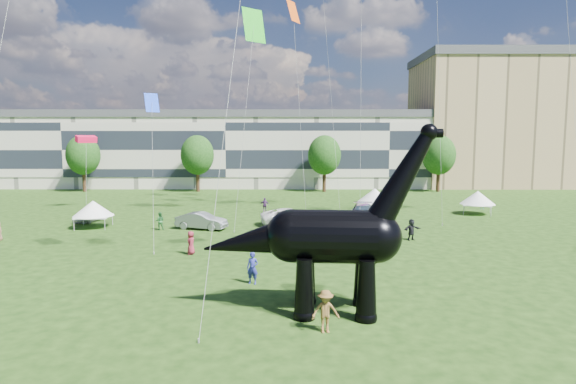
{
  "coord_description": "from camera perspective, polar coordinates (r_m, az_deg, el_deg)",
  "views": [
    {
      "loc": [
        2.44,
        -22.71,
        8.45
      ],
      "look_at": [
        2.37,
        8.0,
        5.0
      ],
      "focal_mm": 30.0,
      "sensor_mm": 36.0,
      "label": 1
    }
  ],
  "objects": [
    {
      "name": "tree_far_right",
      "position": [
        79.32,
        17.46,
        4.55
      ],
      "size": [
        5.2,
        5.2,
        9.44
      ],
      "color": "#382314",
      "rests_on": "ground"
    },
    {
      "name": "dinosaur_sculpture",
      "position": [
        23.36,
        4.38,
        -5.64
      ],
      "size": [
        11.62,
        3.4,
        9.48
      ],
      "rotation": [
        0.0,
        0.0,
        -0.08
      ],
      "color": "black",
      "rests_on": "ground"
    },
    {
      "name": "gazebo_left",
      "position": [
        49.0,
        -22.09,
        -1.84
      ],
      "size": [
        4.08,
        4.08,
        2.59
      ],
      "rotation": [
        0.0,
        0.0,
        0.1
      ],
      "color": "white",
      "rests_on": "ground"
    },
    {
      "name": "car_grey",
      "position": [
        45.54,
        -10.22,
        -3.38
      ],
      "size": [
        5.04,
        2.91,
        1.57
      ],
      "primitive_type": "imported",
      "rotation": [
        0.0,
        0.0,
        1.29
      ],
      "color": "gray",
      "rests_on": "ground"
    },
    {
      "name": "ground",
      "position": [
        24.35,
        -5.81,
        -13.92
      ],
      "size": [
        220.0,
        220.0,
        0.0
      ],
      "primitive_type": "plane",
      "color": "#16330C",
      "rests_on": "ground"
    },
    {
      "name": "tree_mid_left",
      "position": [
        77.11,
        -10.7,
        4.69
      ],
      "size": [
        5.2,
        5.2,
        9.44
      ],
      "color": "#382314",
      "rests_on": "ground"
    },
    {
      "name": "car_dark",
      "position": [
        49.95,
        8.86,
        -2.44
      ],
      "size": [
        3.16,
        6.04,
        1.67
      ],
      "primitive_type": "imported",
      "rotation": [
        0.0,
        0.0,
        -0.15
      ],
      "color": "#595960",
      "rests_on": "ground"
    },
    {
      "name": "car_silver",
      "position": [
        52.85,
        -22.44,
        -2.51
      ],
      "size": [
        2.3,
        4.36,
        1.41
      ],
      "primitive_type": "imported",
      "rotation": [
        0.0,
        0.0,
        -0.16
      ],
      "color": "#BCBBC0",
      "rests_on": "ground"
    },
    {
      "name": "gazebo_far",
      "position": [
        57.42,
        21.56,
        -0.65
      ],
      "size": [
        4.87,
        4.87,
        2.63
      ],
      "rotation": [
        0.0,
        0.0,
        -0.37
      ],
      "color": "white",
      "rests_on": "ground"
    },
    {
      "name": "tree_mid_right",
      "position": [
        75.94,
        4.34,
        4.76
      ],
      "size": [
        5.2,
        5.2,
        9.44
      ],
      "color": "#382314",
      "rests_on": "ground"
    },
    {
      "name": "visitors",
      "position": [
        38.44,
        -5.3,
        -4.97
      ],
      "size": [
        51.34,
        37.14,
        1.9
      ],
      "color": "teal",
      "rests_on": "ground"
    },
    {
      "name": "gazebo_near",
      "position": [
        55.03,
        10.23,
        -0.44
      ],
      "size": [
        4.07,
        4.07,
        2.82
      ],
      "rotation": [
        0.0,
        0.0,
        0.01
      ],
      "color": "white",
      "rests_on": "ground"
    },
    {
      "name": "terrace_row",
      "position": [
        85.39,
        -6.92,
        4.72
      ],
      "size": [
        78.0,
        11.0,
        12.0
      ],
      "primitive_type": "cube",
      "color": "beige",
      "rests_on": "ground"
    },
    {
      "name": "apartment_block",
      "position": [
        95.45,
        23.51,
        7.41
      ],
      "size": [
        28.0,
        18.0,
        22.0
      ],
      "primitive_type": "cube",
      "color": "tan",
      "rests_on": "ground"
    },
    {
      "name": "tree_far_left",
      "position": [
        82.4,
        -23.13,
        4.39
      ],
      "size": [
        5.2,
        5.2,
        9.44
      ],
      "color": "#382314",
      "rests_on": "ground"
    },
    {
      "name": "car_white",
      "position": [
        47.02,
        0.28,
        -2.95
      ],
      "size": [
        6.13,
        3.5,
        1.61
      ],
      "primitive_type": "imported",
      "rotation": [
        0.0,
        0.0,
        1.72
      ],
      "color": "white",
      "rests_on": "ground"
    }
  ]
}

